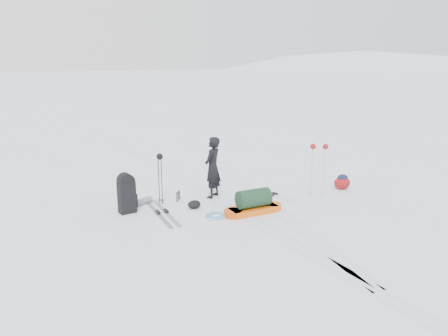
{
  "coord_description": "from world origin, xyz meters",
  "views": [
    {
      "loc": [
        -4.64,
        -9.49,
        3.7
      ],
      "look_at": [
        0.02,
        0.05,
        0.95
      ],
      "focal_mm": 35.0,
      "sensor_mm": 36.0,
      "label": 1
    }
  ],
  "objects_px": {
    "expedition_rucksack": "(129,194)",
    "ski_poles_black": "(160,163)",
    "skier": "(213,167)",
    "pulk_sled": "(253,204)"
  },
  "relations": [
    {
      "from": "skier",
      "to": "pulk_sled",
      "type": "xyz_separation_m",
      "value": [
        0.38,
        -1.53,
        -0.6
      ]
    },
    {
      "from": "expedition_rucksack",
      "to": "ski_poles_black",
      "type": "relative_size",
      "value": 0.74
    },
    {
      "from": "skier",
      "to": "expedition_rucksack",
      "type": "relative_size",
      "value": 1.67
    },
    {
      "from": "skier",
      "to": "pulk_sled",
      "type": "bearing_deg",
      "value": 64.38
    },
    {
      "from": "skier",
      "to": "ski_poles_black",
      "type": "relative_size",
      "value": 1.24
    },
    {
      "from": "skier",
      "to": "ski_poles_black",
      "type": "height_order",
      "value": "skier"
    },
    {
      "from": "pulk_sled",
      "to": "ski_poles_black",
      "type": "distance_m",
      "value": 2.56
    },
    {
      "from": "skier",
      "to": "pulk_sled",
      "type": "relative_size",
      "value": 1.06
    },
    {
      "from": "ski_poles_black",
      "to": "pulk_sled",
      "type": "bearing_deg",
      "value": -51.43
    },
    {
      "from": "skier",
      "to": "expedition_rucksack",
      "type": "bearing_deg",
      "value": -36.61
    }
  ]
}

